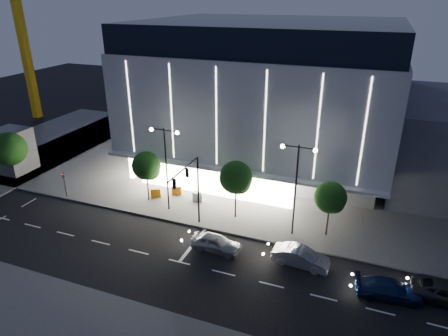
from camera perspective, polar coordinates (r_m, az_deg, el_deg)
ground at (r=36.67m, az=-8.16°, el=-11.16°), size 160.00×160.00×0.00m
sidewalk_museum at (r=55.09m, az=8.53°, el=1.28°), size 70.00×40.00×0.15m
sidewalk_west at (r=61.55m, az=-28.67°, el=0.95°), size 16.00×50.00×0.15m
museum at (r=51.17m, az=6.48°, el=10.48°), size 30.00×25.80×18.00m
traffic_mast at (r=36.27m, az=-4.71°, el=-2.19°), size 0.33×5.89×7.07m
street_lamp_west at (r=39.77m, az=-8.32°, el=1.49°), size 3.16×0.36×9.00m
street_lamp_east at (r=35.66m, az=10.32°, el=-1.34°), size 3.16×0.36×9.00m
ped_signal_far at (r=47.03m, az=-21.85°, el=-1.87°), size 0.22×0.24×3.00m
tree_left at (r=42.75m, az=-11.01°, el=0.11°), size 3.02×3.02×5.72m
tree_mid at (r=38.59m, az=1.74°, el=-1.61°), size 3.25×3.25×6.15m
tree_right at (r=37.14m, az=14.98°, el=-4.30°), size 2.91×2.91×5.51m
car_lead at (r=35.52m, az=-1.18°, el=-10.67°), size 4.55×1.93×1.54m
car_second at (r=34.42m, az=10.90°, el=-12.39°), size 4.85×1.98×1.56m
car_third at (r=33.22m, az=22.57°, el=-15.69°), size 5.12×2.64×1.42m
barrier_a at (r=44.63m, az=-9.72°, el=-3.55°), size 1.11×0.67×1.00m
barrier_b at (r=43.24m, az=-3.79°, el=-4.17°), size 1.12×0.36×1.00m
barrier_c at (r=44.80m, az=-6.78°, el=-3.25°), size 1.12×0.58×1.00m
barrier_d at (r=43.48m, az=-3.74°, el=-4.00°), size 1.12×0.62×1.00m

